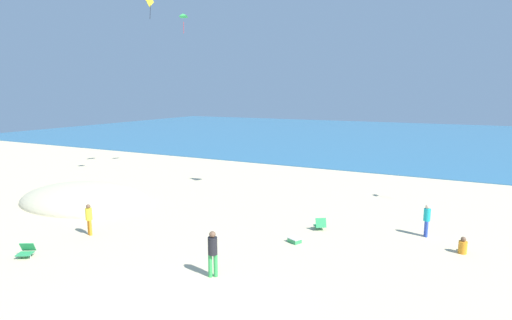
% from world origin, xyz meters
% --- Properties ---
extents(ground_plane, '(120.00, 120.00, 0.00)m').
position_xyz_m(ground_plane, '(0.00, 10.00, 0.00)').
color(ground_plane, beige).
extents(ocean_water, '(120.00, 60.00, 0.05)m').
position_xyz_m(ocean_water, '(0.00, 55.37, 0.03)').
color(ocean_water, teal).
rests_on(ocean_water, ground_plane).
extents(dune_mound, '(8.91, 6.24, 2.13)m').
position_xyz_m(dune_mound, '(-13.11, 8.49, 0.00)').
color(dune_mound, beige).
rests_on(dune_mound, ground_plane).
extents(beach_chair_far_left, '(0.73, 0.74, 0.63)m').
position_xyz_m(beach_chair_far_left, '(1.43, 10.05, 0.29)').
color(beach_chair_far_left, '#2D9956').
rests_on(beach_chair_far_left, ground_plane).
extents(beach_chair_mid_beach, '(0.80, 0.81, 0.55)m').
position_xyz_m(beach_chair_mid_beach, '(-8.34, 1.50, 0.25)').
color(beach_chair_mid_beach, '#2D9956').
rests_on(beach_chair_mid_beach, ground_plane).
extents(cooler_box, '(0.67, 0.60, 0.22)m').
position_xyz_m(cooler_box, '(0.92, 7.91, 0.11)').
color(cooler_box, '#339956').
rests_on(cooler_box, ground_plane).
extents(person_0, '(0.37, 0.37, 1.50)m').
position_xyz_m(person_0, '(-8.07, 4.47, 0.86)').
color(person_0, orange).
rests_on(person_0, ground_plane).
extents(person_1, '(0.38, 0.60, 0.72)m').
position_xyz_m(person_1, '(7.66, 9.97, 0.27)').
color(person_1, orange).
rests_on(person_1, ground_plane).
extents(person_2, '(0.39, 0.39, 1.54)m').
position_xyz_m(person_2, '(6.12, 11.40, 0.89)').
color(person_2, blue).
rests_on(person_2, ground_plane).
extents(person_3, '(0.48, 0.48, 1.73)m').
position_xyz_m(person_3, '(-0.50, 3.41, 1.00)').
color(person_3, green).
rests_on(person_3, ground_plane).
extents(kite_yellow, '(0.14, 0.76, 1.55)m').
position_xyz_m(kite_yellow, '(-12.34, 14.27, 12.75)').
color(kite_yellow, yellow).
extents(kite_green, '(0.63, 0.79, 1.57)m').
position_xyz_m(kite_green, '(-13.01, 18.87, 12.67)').
color(kite_green, green).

